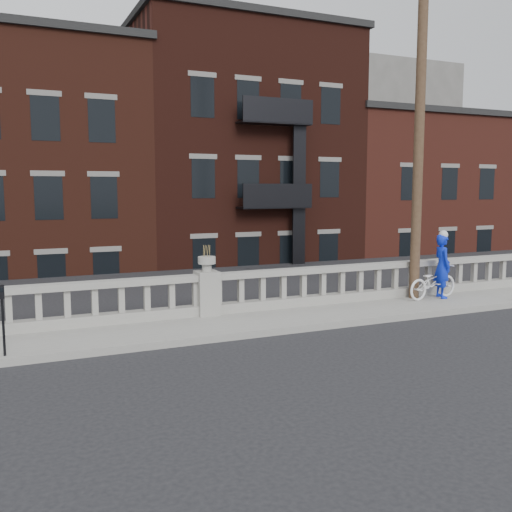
{
  "coord_description": "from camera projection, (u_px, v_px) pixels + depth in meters",
  "views": [
    {
      "loc": [
        -4.61,
        -9.39,
        3.31
      ],
      "look_at": [
        1.01,
        3.2,
        1.67
      ],
      "focal_mm": 40.0,
      "sensor_mm": 36.0,
      "label": 1
    }
  ],
  "objects": [
    {
      "name": "cyclist",
      "position": [
        442.0,
        266.0,
        16.46
      ],
      "size": [
        0.6,
        0.77,
        1.85
      ],
      "primitive_type": "imported",
      "rotation": [
        0.0,
        0.0,
        1.31
      ],
      "color": "#0D27CF",
      "rests_on": "sidewalk"
    },
    {
      "name": "planter_pedestal",
      "position": [
        207.0,
        288.0,
        14.25
      ],
      "size": [
        0.55,
        0.55,
        1.76
      ],
      "color": "gray",
      "rests_on": "sidewalk"
    },
    {
      "name": "bicycle",
      "position": [
        433.0,
        282.0,
        16.36
      ],
      "size": [
        1.92,
        0.92,
        0.97
      ],
      "primitive_type": "imported",
      "rotation": [
        0.0,
        0.0,
        1.73
      ],
      "color": "white",
      "rests_on": "sidewalk"
    },
    {
      "name": "balustrade",
      "position": [
        207.0,
        295.0,
        14.27
      ],
      "size": [
        28.0,
        0.34,
        1.03
      ],
      "color": "gray",
      "rests_on": "sidewalk"
    },
    {
      "name": "lower_level",
      "position": [
        103.0,
        201.0,
        31.58
      ],
      "size": [
        80.0,
        44.0,
        20.8
      ],
      "color": "#605E59",
      "rests_on": "ground"
    },
    {
      "name": "ground",
      "position": [
        276.0,
        364.0,
        10.77
      ],
      "size": [
        120.0,
        120.0,
        0.0
      ],
      "primitive_type": "plane",
      "color": "black",
      "rests_on": "ground"
    },
    {
      "name": "sidewalk",
      "position": [
        221.0,
        326.0,
        13.48
      ],
      "size": [
        32.0,
        2.2,
        0.15
      ],
      "primitive_type": "cube",
      "color": "gray",
      "rests_on": "ground"
    },
    {
      "name": "parking_meter_c",
      "position": [
        3.0,
        312.0,
        10.7
      ],
      "size": [
        0.1,
        0.09,
        1.36
      ],
      "color": "black",
      "rests_on": "sidewalk"
    },
    {
      "name": "utility_pole",
      "position": [
        420.0,
        119.0,
        15.92
      ],
      "size": [
        1.6,
        0.28,
        10.0
      ],
      "color": "#422D1E",
      "rests_on": "sidewalk"
    }
  ]
}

